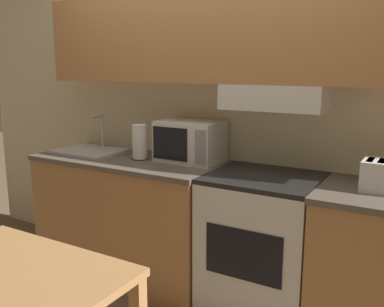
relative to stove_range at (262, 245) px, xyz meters
name	(u,v)px	position (x,y,z in m)	size (l,w,h in m)	color
ground_plane	(223,275)	(-0.43, 0.31, -0.46)	(16.00, 16.00, 0.00)	brown
wall_back	(224,81)	(-0.42, 0.25, 1.04)	(5.14, 0.38, 2.55)	beige
lower_counter_main	(130,216)	(-1.08, -0.01, 0.00)	(1.46, 0.66, 0.93)	#B27A47
lower_counter_right_stub	(368,268)	(0.65, -0.01, 0.00)	(0.60, 0.66, 0.93)	#B27A47
stove_range	(262,245)	(0.00, 0.00, 0.00)	(0.69, 0.63, 0.93)	silver
microwave	(190,141)	(-0.62, 0.13, 0.61)	(0.45, 0.33, 0.29)	silver
sink_basin	(90,150)	(-1.47, -0.01, 0.48)	(0.53, 0.41, 0.29)	#B7BABF
paper_towel_roll	(140,142)	(-0.98, 0.00, 0.59)	(0.12, 0.12, 0.26)	black
dining_table	(10,301)	(-0.55, -1.47, 0.18)	(0.96, 0.65, 0.78)	#B27F4C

